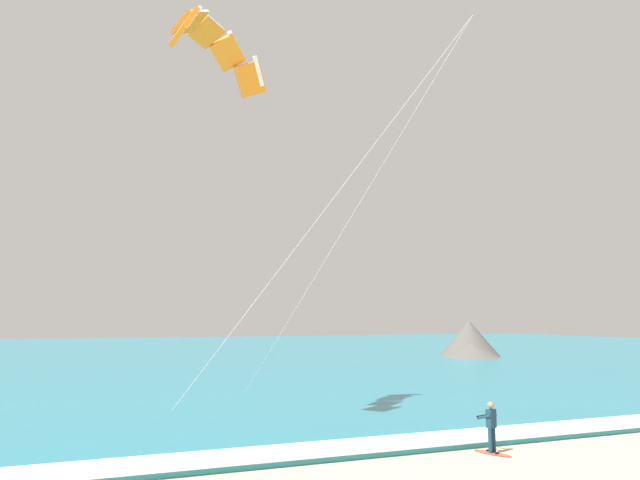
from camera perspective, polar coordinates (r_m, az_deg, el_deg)
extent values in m
cube|color=teal|center=(79.07, -11.95, -10.52)|extent=(200.00, 120.00, 0.20)
cube|color=white|center=(23.76, 15.40, -17.56)|extent=(200.00, 2.21, 0.04)
ellipsoid|color=#E04C38|center=(21.68, 16.23, -19.06)|extent=(0.88, 1.47, 0.05)
cube|color=black|center=(21.86, 15.82, -18.85)|extent=(0.17, 0.11, 0.04)
cube|color=black|center=(21.49, 16.63, -19.02)|extent=(0.17, 0.11, 0.04)
cylinder|color=#143347|center=(21.52, 16.04, -18.08)|extent=(0.14, 0.14, 0.84)
cylinder|color=#143347|center=(21.69, 16.33, -17.98)|extent=(0.14, 0.14, 0.84)
cube|color=#143347|center=(21.48, 16.11, -16.15)|extent=(0.39, 0.30, 0.60)
sphere|color=#9E704C|center=(21.42, 16.07, -14.98)|extent=(0.22, 0.22, 0.22)
cylinder|color=#143347|center=(21.41, 15.46, -16.06)|extent=(0.25, 0.51, 0.22)
cylinder|color=#143347|center=(21.71, 16.00, -15.92)|extent=(0.25, 0.51, 0.22)
cylinder|color=black|center=(21.68, 15.23, -15.96)|extent=(0.53, 0.22, 0.04)
cube|color=#3F3F42|center=(21.58, 15.85, -16.71)|extent=(0.14, 0.12, 0.10)
cube|color=orange|center=(29.29, -6.72, 15.07)|extent=(1.70, 1.10, 1.67)
cube|color=white|center=(29.24, -5.94, 15.82)|extent=(0.74, 0.76, 1.28)
cube|color=orange|center=(28.94, -8.88, 17.32)|extent=(1.87, 1.56, 1.40)
cube|color=white|center=(28.89, -8.09, 18.10)|extent=(1.02, 1.08, 0.84)
cube|color=orange|center=(27.98, -10.91, 19.01)|extent=(1.83, 1.85, 0.81)
cube|color=white|center=(27.93, -10.10, 19.82)|extent=(1.13, 1.19, 0.22)
cube|color=orange|center=(26.59, -12.40, 19.78)|extent=(1.57, 1.89, 1.40)
cube|color=white|center=(26.53, -11.56, 20.64)|extent=(1.03, 1.07, 0.84)
cube|color=orange|center=(25.02, -12.93, 19.34)|extent=(1.13, 1.73, 1.67)
cube|color=white|center=(24.96, -12.03, 20.26)|extent=(0.73, 0.78, 1.28)
cylinder|color=#B2B2B7|center=(24.19, 2.84, 1.96)|extent=(6.13, 9.00, 14.51)
cylinder|color=#B2B2B7|center=(21.64, 0.57, 3.08)|extent=(9.87, 4.99, 14.51)
cone|color=#56514C|center=(71.33, 14.03, -9.81)|extent=(6.23, 6.23, 2.67)
cone|color=#56514C|center=(68.26, 14.41, -10.28)|extent=(6.73, 6.73, 1.80)
cone|color=#56514C|center=(70.87, 14.15, -9.20)|extent=(7.06, 7.06, 4.22)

